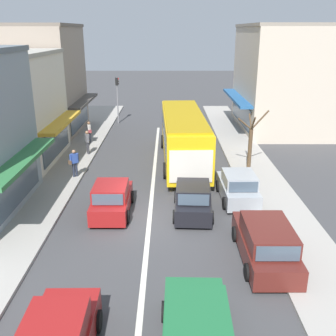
{
  "coord_description": "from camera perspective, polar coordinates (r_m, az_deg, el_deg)",
  "views": [
    {
      "loc": [
        0.85,
        -16.24,
        8.24
      ],
      "look_at": [
        0.78,
        3.75,
        1.2
      ],
      "focal_mm": 42.0,
      "sensor_mm": 36.0,
      "label": 1
    }
  ],
  "objects": [
    {
      "name": "ground_plane",
      "position": [
        18.23,
        -2.51,
        -7.49
      ],
      "size": [
        140.0,
        140.0,
        0.0
      ],
      "primitive_type": "plane",
      "color": "#3F3F42"
    },
    {
      "name": "lane_centre_line",
      "position": [
        21.87,
        -2.03,
        -2.74
      ],
      "size": [
        0.2,
        28.0,
        0.01
      ],
      "primitive_type": "cube",
      "color": "silver",
      "rests_on": "ground"
    },
    {
      "name": "sidewalk_left",
      "position": [
        24.9,
        -17.69,
        -0.71
      ],
      "size": [
        5.2,
        44.0,
        0.14
      ],
      "primitive_type": "cube",
      "color": "#A39E96",
      "rests_on": "ground"
    },
    {
      "name": "kerb_right",
      "position": [
        24.29,
        12.92,
        -0.79
      ],
      "size": [
        2.8,
        44.0,
        0.12
      ],
      "primitive_type": "cube",
      "color": "#A39E96",
      "rests_on": "ground"
    },
    {
      "name": "shopfront_far_end",
      "position": [
        34.45,
        -18.88,
        11.91
      ],
      "size": [
        8.32,
        7.89,
        8.72
      ],
      "color": "gray",
      "rests_on": "ground"
    },
    {
      "name": "building_right_far",
      "position": [
        35.94,
        17.85,
        12.31
      ],
      "size": [
        9.5,
        10.44,
        8.74
      ],
      "color": "beige",
      "rests_on": "ground"
    },
    {
      "name": "city_bus",
      "position": [
        25.43,
        2.47,
        4.9
      ],
      "size": [
        3.02,
        10.94,
        3.23
      ],
      "color": "yellow",
      "rests_on": "ground"
    },
    {
      "name": "hatchback_behind_bus_near",
      "position": [
        18.73,
        -7.96,
        -4.5
      ],
      "size": [
        1.82,
        3.7,
        1.54
      ],
      "color": "maroon",
      "rests_on": "ground"
    },
    {
      "name": "hatchback_behind_bus_mid",
      "position": [
        18.55,
        3.85,
        -4.6
      ],
      "size": [
        1.95,
        3.77,
        1.54
      ],
      "color": "black",
      "rests_on": "ground"
    },
    {
      "name": "parked_wagon_kerb_front",
      "position": [
        15.34,
        14.19,
        -10.5
      ],
      "size": [
        1.95,
        4.5,
        1.58
      ],
      "color": "#561E19",
      "rests_on": "ground"
    },
    {
      "name": "parked_hatchback_kerb_second",
      "position": [
        20.21,
        10.34,
        -2.81
      ],
      "size": [
        1.89,
        3.74,
        1.54
      ],
      "color": "#9EA3A8",
      "rests_on": "ground"
    },
    {
      "name": "traffic_light_downstreet",
      "position": [
        36.78,
        -7.15,
        10.83
      ],
      "size": [
        0.33,
        0.24,
        4.2
      ],
      "color": "gray",
      "rests_on": "ground"
    },
    {
      "name": "street_tree_right",
      "position": [
        24.38,
        12.1,
        3.49
      ],
      "size": [
        1.85,
        1.68,
        3.79
      ],
      "color": "brown",
      "rests_on": "ground"
    },
    {
      "name": "pedestrian_with_handbag_near",
      "position": [
        30.31,
        -11.13,
        5.34
      ],
      "size": [
        0.39,
        0.65,
        1.63
      ],
      "color": "#232838",
      "rests_on": "sidewalk_left"
    },
    {
      "name": "pedestrian_browsing_midblock",
      "position": [
        27.53,
        -11.39,
        3.9
      ],
      "size": [
        0.37,
        0.51,
        1.63
      ],
      "color": "#333338",
      "rests_on": "sidewalk_left"
    },
    {
      "name": "pedestrian_far_walker",
      "position": [
        23.31,
        -13.24,
        0.94
      ],
      "size": [
        0.55,
        0.55,
        1.63
      ],
      "color": "#232838",
      "rests_on": "sidewalk_left"
    }
  ]
}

